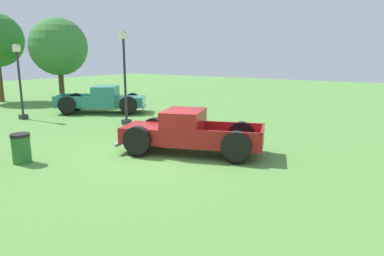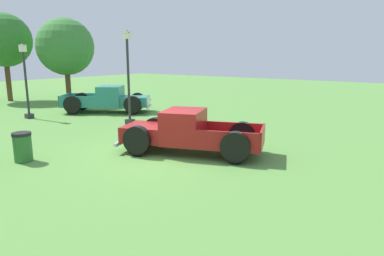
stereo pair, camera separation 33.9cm
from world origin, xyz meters
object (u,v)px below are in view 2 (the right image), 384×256
oak_tree_west (4,40)px  oak_tree_center (65,47)px  pickup_truck_behind_left (112,100)px  trash_can (23,147)px  lamp_post_near (26,80)px  lamp_post_far (128,76)px  pickup_truck_foreground (182,132)px

oak_tree_west → oak_tree_center: oak_tree_west is taller
pickup_truck_behind_left → oak_tree_west: (-0.96, 10.36, 3.68)m
trash_can → oak_tree_center: (9.36, 11.19, 3.46)m
lamp_post_near → oak_tree_center: oak_tree_center is taller
lamp_post_far → pickup_truck_behind_left: bearing=61.3°
oak_tree_west → oak_tree_center: 4.94m
pickup_truck_foreground → lamp_post_near: lamp_post_near is taller
pickup_truck_behind_left → trash_can: bearing=-147.3°
pickup_truck_behind_left → lamp_post_near: bearing=152.6°
pickup_truck_behind_left → trash_can: pickup_truck_behind_left is taller
pickup_truck_behind_left → lamp_post_near: 4.73m
lamp_post_far → oak_tree_west: 14.08m
pickup_truck_foreground → oak_tree_west: (3.49, 19.14, 3.71)m
lamp_post_near → oak_tree_west: size_ratio=0.62×
trash_can → lamp_post_near: bearing=60.1°
oak_tree_west → oak_tree_center: bearing=-65.6°
lamp_post_near → pickup_truck_behind_left: bearing=-27.4°
pickup_truck_foreground → trash_can: bearing=137.9°
pickup_truck_behind_left → oak_tree_center: bearing=79.7°
lamp_post_near → oak_tree_center: size_ratio=0.67×
trash_can → oak_tree_center: 14.99m
pickup_truck_foreground → lamp_post_far: (2.50, 5.24, 1.65)m
pickup_truck_foreground → oak_tree_west: size_ratio=0.82×
pickup_truck_foreground → lamp_post_far: lamp_post_far is taller
oak_tree_center → trash_can: bearing=-129.9°
pickup_truck_foreground → pickup_truck_behind_left: pickup_truck_behind_left is taller
pickup_truck_behind_left → pickup_truck_foreground: bearing=-116.9°
pickup_truck_behind_left → lamp_post_far: lamp_post_far is taller
oak_tree_west → oak_tree_center: size_ratio=1.08×
pickup_truck_foreground → pickup_truck_behind_left: (4.45, 8.78, 0.03)m
pickup_truck_foreground → trash_can: 5.18m
pickup_truck_foreground → oak_tree_center: size_ratio=0.89×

